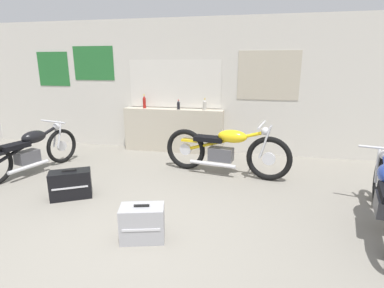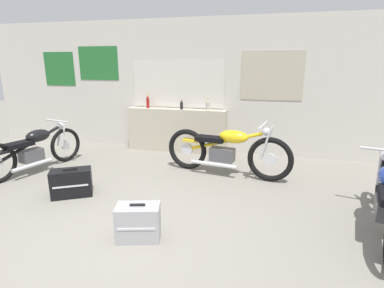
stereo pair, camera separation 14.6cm
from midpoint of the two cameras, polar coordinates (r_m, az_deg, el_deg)
The scene contains 10 objects.
ground_plane at distance 3.52m, azimuth -15.75°, elevation -17.89°, with size 24.00×24.00×0.00m, color gray.
wall_back at distance 6.53m, azimuth -1.05°, elevation 10.88°, with size 10.00×0.07×2.80m.
sill_counter at distance 6.58m, azimuth -4.21°, elevation 2.62°, with size 2.18×0.28×0.94m.
bottle_leftmost at distance 6.67m, azimuth -9.70°, elevation 7.87°, with size 0.07×0.07×0.30m.
bottle_left_center at distance 6.41m, azimuth -3.26°, elevation 7.41°, with size 0.06×0.06×0.21m.
bottle_center at distance 6.28m, azimuth 1.76°, elevation 7.44°, with size 0.08×0.08×0.25m.
motorcycle_yellow at distance 5.18m, azimuth 5.50°, elevation -1.09°, with size 2.22×0.66×0.95m.
motorcycle_black at distance 5.98m, azimuth -29.06°, elevation -1.05°, with size 0.74×1.93×0.85m.
hard_case_black at distance 4.70m, azimuth -22.93°, elevation -7.10°, with size 0.62×0.51×0.43m.
hard_case_silver at distance 3.43m, azimuth -10.67°, elevation -14.61°, with size 0.53×0.39×0.42m.
Camera 1 is at (1.42, -2.59, 1.88)m, focal length 28.00 mm.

